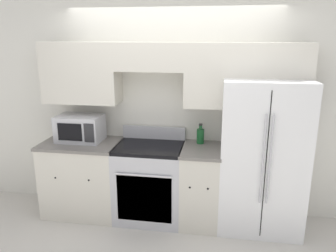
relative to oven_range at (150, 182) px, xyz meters
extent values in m
plane|color=beige|center=(0.22, -0.31, -0.47)|extent=(12.00, 12.00, 0.00)
cube|color=silver|center=(0.22, 0.35, 0.83)|extent=(8.00, 0.06, 2.60)
cube|color=beige|center=(-0.85, 0.16, 1.28)|extent=(0.91, 0.33, 0.72)
cube|color=beige|center=(0.00, 0.16, 1.48)|extent=(0.79, 0.33, 0.32)
cube|color=beige|center=(1.07, 0.16, 1.28)|extent=(1.36, 0.33, 0.72)
cube|color=beige|center=(-0.85, 0.00, -0.02)|extent=(0.91, 0.62, 0.90)
cube|color=slate|center=(-0.85, 0.00, 0.44)|extent=(0.93, 0.64, 0.03)
sphere|color=black|center=(-1.06, -0.30, 0.11)|extent=(0.03, 0.03, 0.03)
sphere|color=black|center=(-0.65, -0.30, 0.11)|extent=(0.03, 0.03, 0.03)
cube|color=beige|center=(0.61, 0.00, -0.02)|extent=(0.44, 0.62, 0.90)
cube|color=slate|center=(0.61, 0.00, 0.44)|extent=(0.46, 0.64, 0.03)
sphere|color=black|center=(0.52, -0.30, 0.11)|extent=(0.03, 0.03, 0.03)
sphere|color=black|center=(0.71, -0.30, 0.11)|extent=(0.03, 0.03, 0.03)
cube|color=#B7B7BC|center=(0.00, 0.00, -0.03)|extent=(0.79, 0.62, 0.89)
cube|color=black|center=(0.00, -0.30, -0.07)|extent=(0.63, 0.01, 0.57)
cube|color=black|center=(0.00, 0.00, 0.44)|extent=(0.79, 0.62, 0.04)
cube|color=#B7B7BC|center=(0.00, 0.28, 0.54)|extent=(0.79, 0.04, 0.16)
cylinder|color=silver|center=(0.00, -0.33, 0.22)|extent=(0.63, 0.02, 0.02)
cube|color=white|center=(1.29, 0.05, 0.40)|extent=(0.92, 0.71, 1.74)
cube|color=black|center=(1.29, -0.31, 0.40)|extent=(0.01, 0.01, 1.60)
cylinder|color=#B7B7BC|center=(1.26, -0.33, 0.48)|extent=(0.02, 0.02, 0.96)
cylinder|color=#B7B7BC|center=(1.33, -0.33, 0.48)|extent=(0.02, 0.02, 0.96)
cube|color=#B7B7BC|center=(-0.87, 0.06, 0.62)|extent=(0.54, 0.36, 0.32)
cube|color=black|center=(-0.92, -0.13, 0.62)|extent=(0.30, 0.01, 0.21)
cube|color=#262628|center=(-0.68, -0.13, 0.62)|extent=(0.12, 0.01, 0.22)
cylinder|color=#195928|center=(0.59, 0.19, 0.55)|extent=(0.09, 0.09, 0.17)
cylinder|color=#195928|center=(0.59, 0.19, 0.66)|extent=(0.04, 0.04, 0.05)
cylinder|color=black|center=(0.59, 0.19, 0.69)|extent=(0.04, 0.04, 0.02)
camera|label=1|loc=(0.80, -3.56, 1.70)|focal=35.00mm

